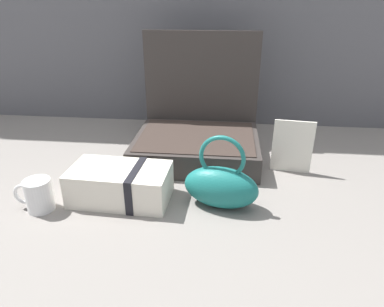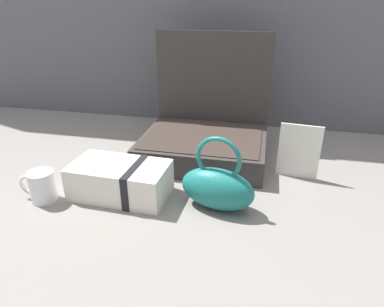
# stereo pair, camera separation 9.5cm
# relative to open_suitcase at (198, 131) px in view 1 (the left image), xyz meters

# --- Properties ---
(ground_plane) EXTENTS (6.00, 6.00, 0.00)m
(ground_plane) POSITION_rel_open_suitcase_xyz_m (0.01, -0.23, -0.08)
(ground_plane) COLOR slate
(open_suitcase) EXTENTS (0.41, 0.34, 0.40)m
(open_suitcase) POSITION_rel_open_suitcase_xyz_m (0.00, 0.00, 0.00)
(open_suitcase) COLOR #332D2B
(open_suitcase) RESTS_ON ground_plane
(teal_pouch_handbag) EXTENTS (0.21, 0.13, 0.20)m
(teal_pouch_handbag) POSITION_rel_open_suitcase_xyz_m (0.09, -0.32, -0.02)
(teal_pouch_handbag) COLOR #196B66
(teal_pouch_handbag) RESTS_ON ground_plane
(cream_toiletry_bag) EXTENTS (0.27, 0.16, 0.10)m
(cream_toiletry_bag) POSITION_rel_open_suitcase_xyz_m (-0.18, -0.32, -0.04)
(cream_toiletry_bag) COLOR silver
(cream_toiletry_bag) RESTS_ON ground_plane
(coffee_mug) EXTENTS (0.10, 0.07, 0.09)m
(coffee_mug) POSITION_rel_open_suitcase_xyz_m (-0.38, -0.39, -0.04)
(coffee_mug) COLOR silver
(coffee_mug) RESTS_ON ground_plane
(info_card_left) EXTENTS (0.12, 0.02, 0.17)m
(info_card_left) POSITION_rel_open_suitcase_xyz_m (0.30, -0.11, 0.00)
(info_card_left) COLOR silver
(info_card_left) RESTS_ON ground_plane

